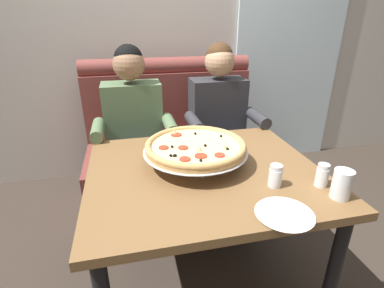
{
  "coord_description": "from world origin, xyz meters",
  "views": [
    {
      "loc": [
        -0.35,
        -1.23,
        1.44
      ],
      "look_at": [
        -0.05,
        0.06,
        0.86
      ],
      "focal_mm": 27.42,
      "sensor_mm": 36.0,
      "label": 1
    }
  ],
  "objects": [
    {
      "name": "shaker_pepper_flakes",
      "position": [
        0.26,
        -0.22,
        0.78
      ],
      "size": [
        0.06,
        0.06,
        0.1
      ],
      "color": "white",
      "rests_on": "dining_table"
    },
    {
      "name": "diner_right",
      "position": [
        0.31,
        0.69,
        0.71
      ],
      "size": [
        0.54,
        0.64,
        1.27
      ],
      "color": "#2D3342",
      "rests_on": "ground_plane"
    },
    {
      "name": "booth_bench",
      "position": [
        0.0,
        0.96,
        0.4
      ],
      "size": [
        1.39,
        0.78,
        1.13
      ],
      "color": "brown",
      "rests_on": "ground_plane"
    },
    {
      "name": "diner_left",
      "position": [
        -0.31,
        0.69,
        0.71
      ],
      "size": [
        0.54,
        0.64,
        1.27
      ],
      "color": "#2D3342",
      "rests_on": "ground_plane"
    },
    {
      "name": "shaker_oregano",
      "position": [
        0.47,
        -0.26,
        0.78
      ],
      "size": [
        0.06,
        0.06,
        0.11
      ],
      "color": "white",
      "rests_on": "dining_table"
    },
    {
      "name": "dining_table",
      "position": [
        0.0,
        0.0,
        0.65
      ],
      "size": [
        1.14,
        0.98,
        0.74
      ],
      "color": "brown",
      "rests_on": "ground_plane"
    },
    {
      "name": "window_panel",
      "position": [
        1.24,
        1.45,
        1.4
      ],
      "size": [
        1.1,
        0.02,
        2.8
      ],
      "primitive_type": "cube",
      "color": "white",
      "rests_on": "ground_plane"
    },
    {
      "name": "drinking_glass",
      "position": [
        0.49,
        -0.36,
        0.8
      ],
      "size": [
        0.08,
        0.08,
        0.13
      ],
      "color": "silver",
      "rests_on": "dining_table"
    },
    {
      "name": "pizza",
      "position": [
        -0.03,
        0.07,
        0.84
      ],
      "size": [
        0.53,
        0.53,
        0.13
      ],
      "color": "silver",
      "rests_on": "dining_table"
    },
    {
      "name": "ground_plane",
      "position": [
        0.0,
        0.0,
        0.0
      ],
      "size": [
        16.0,
        16.0,
        0.0
      ],
      "primitive_type": "plane",
      "color": "#382D26"
    },
    {
      "name": "back_wall_with_window",
      "position": [
        0.0,
        1.53,
        1.4
      ],
      "size": [
        6.0,
        0.12,
        2.8
      ],
      "primitive_type": "cube",
      "color": "beige",
      "rests_on": "ground_plane"
    },
    {
      "name": "plate_near_left",
      "position": [
        0.2,
        -0.42,
        0.75
      ],
      "size": [
        0.23,
        0.23,
        0.02
      ],
      "color": "white",
      "rests_on": "dining_table"
    },
    {
      "name": "patio_chair",
      "position": [
        1.34,
        2.16,
        0.52
      ],
      "size": [
        0.4,
        0.4,
        0.86
      ],
      "color": "black",
      "rests_on": "ground_plane"
    }
  ]
}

